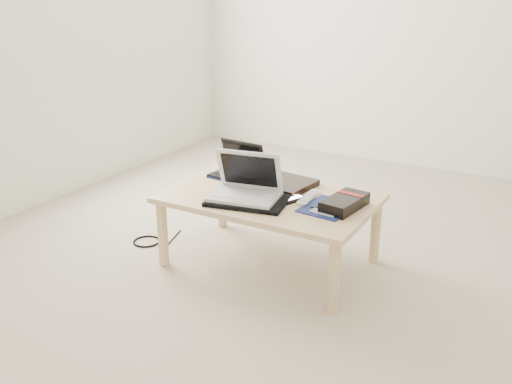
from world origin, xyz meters
The scene contains 13 objects.
ground centered at (0.00, 0.00, 0.00)m, with size 4.00×4.00×0.00m, color #C2B69D.
coffee_table centered at (-0.17, -0.20, 0.35)m, with size 1.10×0.70×0.40m.
book centered at (-0.18, -0.03, 0.42)m, with size 0.36×0.32×0.03m.
netbook centered at (-0.48, -0.01, 0.44)m, with size 0.31×0.24×0.21m.
tablet centered at (-0.10, -0.19, 0.41)m, with size 0.28×0.24×0.01m.
remote centered at (0.04, -0.15, 0.41)m, with size 0.07×0.23×0.02m.
neoprene_sleeve centered at (-0.22, -0.34, 0.41)m, with size 0.40×0.29×0.02m, color black.
white_laptop centered at (-0.25, -0.32, 0.47)m, with size 0.39×0.30×0.24m.
motherboard centered at (0.18, -0.22, 0.40)m, with size 0.25×0.31×0.01m.
gpu_box centered at (0.25, -0.18, 0.43)m, with size 0.18×0.30×0.06m.
cable_coil centered at (-0.31, -0.23, 0.41)m, with size 0.11×0.11×0.01m, color black.
floor_cable_coil centered at (-0.94, -0.33, 0.01)m, with size 0.16×0.16×0.01m, color black.
floor_cable_trail centered at (-0.81, -0.26, 0.00)m, with size 0.01×0.01×0.33m, color black.
Camera 1 is at (1.17, -2.72, 1.46)m, focal length 40.00 mm.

